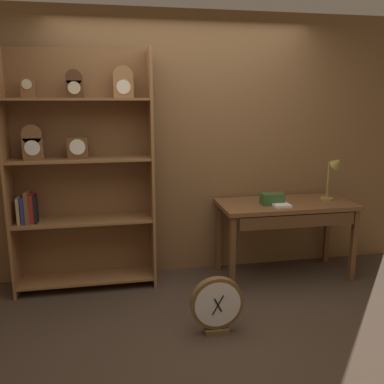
{
  "coord_description": "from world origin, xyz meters",
  "views": [
    {
      "loc": [
        -0.69,
        -2.76,
        1.78
      ],
      "look_at": [
        -0.0,
        0.79,
        0.96
      ],
      "focal_mm": 38.68,
      "sensor_mm": 36.0,
      "label": 1
    }
  ],
  "objects_px": {
    "workbench": "(286,212)",
    "round_clock_large": "(217,305)",
    "open_repair_manual": "(280,204)",
    "toolbox_small": "(272,199)",
    "desk_lamp": "(334,171)",
    "bookshelf": "(78,171)"
  },
  "relations": [
    {
      "from": "toolbox_small",
      "to": "open_repair_manual",
      "type": "xyz_separation_m",
      "value": [
        0.05,
        -0.06,
        -0.04
      ]
    },
    {
      "from": "bookshelf",
      "to": "toolbox_small",
      "type": "height_order",
      "value": "bookshelf"
    },
    {
      "from": "workbench",
      "to": "open_repair_manual",
      "type": "bearing_deg",
      "value": -142.63
    },
    {
      "from": "bookshelf",
      "to": "desk_lamp",
      "type": "distance_m",
      "value": 2.48
    },
    {
      "from": "bookshelf",
      "to": "toolbox_small",
      "type": "bearing_deg",
      "value": -5.7
    },
    {
      "from": "bookshelf",
      "to": "round_clock_large",
      "type": "distance_m",
      "value": 1.74
    },
    {
      "from": "desk_lamp",
      "to": "toolbox_small",
      "type": "distance_m",
      "value": 0.71
    },
    {
      "from": "toolbox_small",
      "to": "round_clock_large",
      "type": "relative_size",
      "value": 0.47
    },
    {
      "from": "desk_lamp",
      "to": "round_clock_large",
      "type": "xyz_separation_m",
      "value": [
        -1.43,
        -0.91,
        -0.83
      ]
    },
    {
      "from": "bookshelf",
      "to": "desk_lamp",
      "type": "relative_size",
      "value": 4.79
    },
    {
      "from": "toolbox_small",
      "to": "round_clock_large",
      "type": "distance_m",
      "value": 1.3
    },
    {
      "from": "toolbox_small",
      "to": "desk_lamp",
      "type": "bearing_deg",
      "value": 3.8
    },
    {
      "from": "open_repair_manual",
      "to": "round_clock_large",
      "type": "relative_size",
      "value": 0.48
    },
    {
      "from": "toolbox_small",
      "to": "open_repair_manual",
      "type": "distance_m",
      "value": 0.09
    },
    {
      "from": "workbench",
      "to": "round_clock_large",
      "type": "xyz_separation_m",
      "value": [
        -0.93,
        -0.89,
        -0.45
      ]
    },
    {
      "from": "workbench",
      "to": "toolbox_small",
      "type": "xyz_separation_m",
      "value": [
        -0.17,
        -0.02,
        0.15
      ]
    },
    {
      "from": "round_clock_large",
      "to": "bookshelf",
      "type": "bearing_deg",
      "value": 134.93
    },
    {
      "from": "bookshelf",
      "to": "round_clock_large",
      "type": "height_order",
      "value": "bookshelf"
    },
    {
      "from": "workbench",
      "to": "round_clock_large",
      "type": "bearing_deg",
      "value": -136.25
    },
    {
      "from": "desk_lamp",
      "to": "open_repair_manual",
      "type": "relative_size",
      "value": 2.1
    },
    {
      "from": "workbench",
      "to": "desk_lamp",
      "type": "xyz_separation_m",
      "value": [
        0.5,
        0.02,
        0.39
      ]
    },
    {
      "from": "toolbox_small",
      "to": "open_repair_manual",
      "type": "height_order",
      "value": "toolbox_small"
    }
  ]
}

